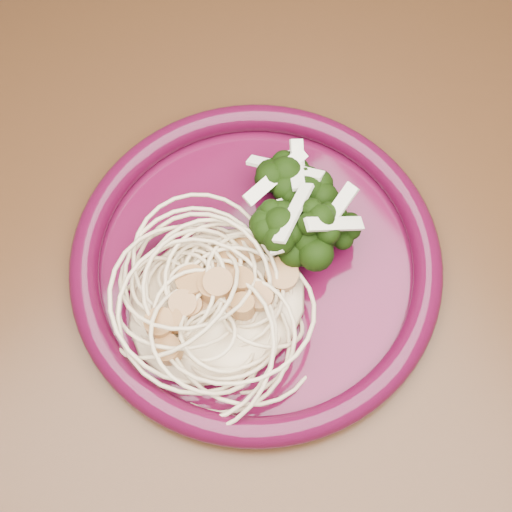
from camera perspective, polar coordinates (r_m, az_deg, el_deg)
The scene contains 6 objects.
dining_table at distance 0.70m, azimuth -10.72°, elevation -5.42°, with size 1.20×0.80×0.75m.
dinner_plate at distance 0.59m, azimuth 0.00°, elevation -0.35°, with size 0.38×0.38×0.03m.
spaghetti_pile at distance 0.57m, azimuth -3.14°, elevation -3.44°, with size 0.15×0.13×0.03m, color beige.
scallop_cluster at distance 0.53m, azimuth -3.35°, elevation -1.92°, with size 0.13×0.13×0.04m, color #AE7942, non-canonical shape.
broccoli_pile at distance 0.60m, azimuth 3.66°, elevation 4.73°, with size 0.09×0.16×0.05m, color black.
onion_garnish at distance 0.57m, azimuth 3.86°, elevation 6.38°, with size 0.07×0.10×0.06m, color white, non-canonical shape.
Camera 1 is at (-0.03, -0.26, 1.30)m, focal length 50.00 mm.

